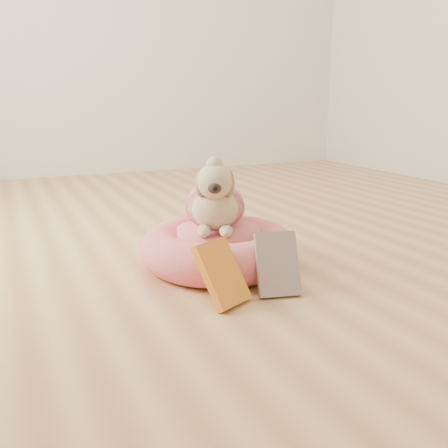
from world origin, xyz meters
name	(u,v)px	position (x,y,z in m)	size (l,w,h in m)	color
floor	(252,239)	(0.00, 0.00, 0.00)	(4.50, 4.50, 0.00)	#B27F4A
wall_back	(122,0)	(0.00, 2.25, 1.35)	(4.50, 4.50, 0.00)	beige
pet_bed	(218,248)	(-0.29, -0.28, 0.07)	(0.58, 0.58, 0.15)	#D15162
dog	(215,190)	(-0.30, -0.27, 0.29)	(0.26, 0.38, 0.28)	brown
book_yellow	(222,274)	(-0.41, -0.59, 0.10)	(0.14, 0.03, 0.21)	gold
book_white	(277,264)	(-0.22, -0.60, 0.10)	(0.14, 0.02, 0.21)	white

